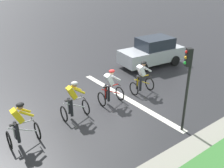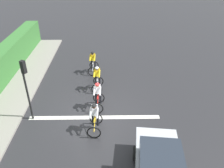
# 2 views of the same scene
# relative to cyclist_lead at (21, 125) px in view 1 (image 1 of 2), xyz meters

# --- Properties ---
(ground_plane) EXTENTS (80.00, 80.00, 0.00)m
(ground_plane) POSITION_rel_cyclist_lead_xyz_m (0.35, -4.84, -0.80)
(ground_plane) COLOR #28282B
(road_marking_stop_line) EXTENTS (7.00, 0.30, 0.01)m
(road_marking_stop_line) POSITION_rel_cyclist_lead_xyz_m (0.35, -5.24, -0.79)
(road_marking_stop_line) COLOR silver
(road_marking_stop_line) RESTS_ON ground
(cyclist_lead) EXTENTS (0.74, 1.12, 1.66)m
(cyclist_lead) POSITION_rel_cyclist_lead_xyz_m (0.00, 0.00, 0.00)
(cyclist_lead) COLOR black
(cyclist_lead) RESTS_ON ground
(cyclist_second) EXTENTS (0.75, 1.12, 1.66)m
(cyclist_second) POSITION_rel_cyclist_lead_xyz_m (0.41, -2.37, 0.00)
(cyclist_second) COLOR black
(cyclist_second) RESTS_ON ground
(cyclist_mid) EXTENTS (0.73, 1.11, 1.66)m
(cyclist_mid) POSITION_rel_cyclist_lead_xyz_m (0.51, -4.34, 0.00)
(cyclist_mid) COLOR black
(cyclist_mid) RESTS_ON ground
(cyclist_fourth) EXTENTS (0.74, 1.12, 1.66)m
(cyclist_fourth) POSITION_rel_cyclist_lead_xyz_m (0.44, -6.24, 0.00)
(cyclist_fourth) COLOR black
(cyclist_fourth) RESTS_ON ground
(car_silver) EXTENTS (2.24, 4.27, 1.76)m
(car_silver) POSITION_rel_cyclist_lead_xyz_m (2.93, -9.47, 0.08)
(car_silver) COLOR #B7BCC1
(car_silver) RESTS_ON ground
(traffic_light_near_crossing) EXTENTS (0.26, 0.30, 3.34)m
(traffic_light_near_crossing) POSITION_rel_cyclist_lead_xyz_m (-2.91, -5.22, 1.43)
(traffic_light_near_crossing) COLOR black
(traffic_light_near_crossing) RESTS_ON ground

